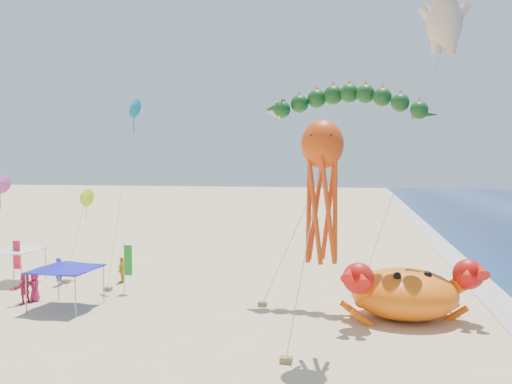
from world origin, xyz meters
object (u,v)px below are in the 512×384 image
at_px(cherub_kite, 444,13).
at_px(crab_inflatable, 404,292).
at_px(canopy_blue, 66,265).
at_px(dragon_kite, 345,107).
at_px(octopus_kite, 322,180).
at_px(canopy_white, 17,248).

bearing_deg(cherub_kite, crab_inflatable, -116.23).
xyz_separation_m(crab_inflatable, cherub_kite, (2.45, 4.98, 15.66)).
bearing_deg(crab_inflatable, canopy_blue, -174.13).
bearing_deg(canopy_blue, crab_inflatable, 5.87).
bearing_deg(cherub_kite, dragon_kite, -155.37).
relative_size(octopus_kite, canopy_blue, 2.82).
distance_m(dragon_kite, octopus_kite, 9.20).
relative_size(octopus_kite, canopy_white, 3.22).
bearing_deg(canopy_white, octopus_kite, -22.35).
xyz_separation_m(octopus_kite, canopy_blue, (-14.58, 4.01, -4.98)).
bearing_deg(crab_inflatable, dragon_kite, 143.77).
xyz_separation_m(crab_inflatable, octopus_kite, (-3.87, -5.90, 5.98)).
relative_size(crab_inflatable, octopus_kite, 0.75).
bearing_deg(octopus_kite, canopy_white, 157.65).
height_order(dragon_kite, canopy_blue, dragon_kite).
relative_size(crab_inflatable, canopy_blue, 2.12).
bearing_deg(crab_inflatable, octopus_kite, -123.23).
xyz_separation_m(cherub_kite, octopus_kite, (-6.32, -10.88, -9.68)).
bearing_deg(canopy_white, cherub_kite, 4.28).
relative_size(cherub_kite, canopy_white, 6.27).
height_order(dragon_kite, cherub_kite, cherub_kite).
xyz_separation_m(cherub_kite, canopy_blue, (-20.90, -6.88, -14.66)).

